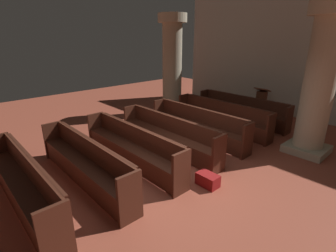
% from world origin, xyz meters
% --- Properties ---
extents(ground_plane, '(19.20, 19.20, 0.00)m').
position_xyz_m(ground_plane, '(0.00, 0.00, 0.00)').
color(ground_plane, '#9E4733').
extents(back_wall, '(10.00, 0.16, 4.50)m').
position_xyz_m(back_wall, '(0.00, 6.08, 2.25)').
color(back_wall, beige).
rests_on(back_wall, ground).
extents(pew_row_0, '(3.24, 0.47, 0.86)m').
position_xyz_m(pew_row_0, '(-1.07, 4.11, 0.46)').
color(pew_row_0, '#4C2316').
rests_on(pew_row_0, ground).
extents(pew_row_1, '(3.24, 0.46, 0.86)m').
position_xyz_m(pew_row_1, '(-1.07, 2.99, 0.46)').
color(pew_row_1, '#4C2316').
rests_on(pew_row_1, ground).
extents(pew_row_2, '(3.24, 0.46, 0.86)m').
position_xyz_m(pew_row_2, '(-1.07, 1.88, 0.46)').
color(pew_row_2, '#4C2316').
rests_on(pew_row_2, ground).
extents(pew_row_3, '(3.24, 0.46, 0.86)m').
position_xyz_m(pew_row_3, '(-1.07, 0.76, 0.46)').
color(pew_row_3, '#4C2316').
rests_on(pew_row_3, ground).
extents(pew_row_4, '(3.24, 0.46, 0.86)m').
position_xyz_m(pew_row_4, '(-1.07, -0.36, 0.46)').
color(pew_row_4, '#4C2316').
rests_on(pew_row_4, ground).
extents(pew_row_5, '(3.24, 0.47, 0.86)m').
position_xyz_m(pew_row_5, '(-1.07, -1.48, 0.46)').
color(pew_row_5, '#4C2316').
rests_on(pew_row_5, ground).
extents(pew_row_6, '(3.24, 0.46, 0.86)m').
position_xyz_m(pew_row_6, '(-1.07, -2.59, 0.46)').
color(pew_row_6, '#4C2316').
rests_on(pew_row_6, ground).
extents(pillar_aisle_side, '(1.01, 1.01, 3.50)m').
position_xyz_m(pillar_aisle_side, '(1.39, 3.26, 1.82)').
color(pillar_aisle_side, tan).
rests_on(pillar_aisle_side, ground).
extents(pillar_far_side, '(1.01, 1.01, 3.50)m').
position_xyz_m(pillar_far_side, '(-3.47, 3.17, 1.82)').
color(pillar_far_side, tan).
rests_on(pillar_far_side, ground).
extents(lectern, '(0.48, 0.45, 1.08)m').
position_xyz_m(lectern, '(-0.87, 5.03, 0.45)').
color(lectern, '#562B1A').
rests_on(lectern, ground).
extents(kneeler_box_red, '(0.44, 0.27, 0.25)m').
position_xyz_m(kneeler_box_red, '(0.68, 0.21, 0.12)').
color(kneeler_box_red, maroon).
rests_on(kneeler_box_red, ground).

